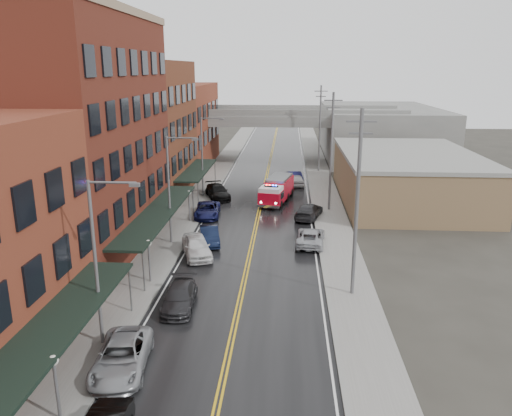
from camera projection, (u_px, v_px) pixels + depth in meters
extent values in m
cube|color=black|center=(257.00, 223.00, 47.34)|extent=(11.00, 160.00, 0.02)
cube|color=slate|center=(181.00, 221.00, 47.78)|extent=(3.00, 160.00, 0.15)
cube|color=slate|center=(334.00, 224.00, 46.86)|extent=(3.00, 160.00, 0.15)
cube|color=gray|center=(198.00, 222.00, 47.67)|extent=(0.30, 160.00, 0.15)
cube|color=gray|center=(316.00, 224.00, 46.96)|extent=(0.30, 160.00, 0.15)
cube|color=#581E17|center=(81.00, 138.00, 39.02)|extent=(9.00, 20.00, 18.00)
cube|color=#5B2C1B|center=(145.00, 130.00, 56.23)|extent=(9.00, 15.00, 15.00)
cube|color=brown|center=(179.00, 126.00, 73.45)|extent=(9.00, 20.00, 12.00)
cube|color=brown|center=(406.00, 178.00, 55.26)|extent=(14.00, 22.00, 5.00)
cube|color=slate|center=(379.00, 131.00, 83.54)|extent=(18.00, 30.00, 8.00)
cube|color=black|center=(49.00, 332.00, 22.03)|extent=(2.60, 16.00, 0.18)
cylinder|color=slate|center=(130.00, 290.00, 29.66)|extent=(0.10, 0.10, 3.00)
cube|color=black|center=(158.00, 212.00, 40.28)|extent=(2.60, 18.00, 0.18)
cylinder|color=slate|center=(143.00, 272.00, 32.35)|extent=(0.10, 0.10, 3.00)
cylinder|color=slate|center=(193.00, 203.00, 48.87)|extent=(0.10, 0.10, 3.00)
cube|color=black|center=(197.00, 170.00, 57.08)|extent=(2.60, 13.00, 0.18)
cylinder|color=slate|center=(198.00, 196.00, 51.56)|extent=(0.10, 0.10, 3.00)
cylinder|color=slate|center=(215.00, 172.00, 63.28)|extent=(0.10, 0.10, 3.00)
cylinder|color=#59595B|center=(57.00, 393.00, 20.47)|extent=(0.14, 0.14, 2.80)
sphere|color=silver|center=(53.00, 361.00, 20.06)|extent=(0.44, 0.44, 0.44)
cylinder|color=#59595B|center=(149.00, 264.00, 33.92)|extent=(0.14, 0.14, 2.80)
sphere|color=silver|center=(148.00, 243.00, 33.51)|extent=(0.44, 0.44, 0.44)
cylinder|color=#59595B|center=(189.00, 208.00, 47.36)|extent=(0.14, 0.14, 2.80)
sphere|color=silver|center=(189.00, 193.00, 46.96)|extent=(0.44, 0.44, 0.44)
cylinder|color=#59595B|center=(96.00, 266.00, 25.42)|extent=(0.18, 0.18, 9.00)
cylinder|color=#59595B|center=(112.00, 183.00, 24.15)|extent=(2.40, 0.12, 0.12)
cube|color=#59595B|center=(134.00, 185.00, 24.11)|extent=(0.50, 0.22, 0.18)
cylinder|color=#59595B|center=(169.00, 192.00, 40.79)|extent=(0.18, 0.18, 9.00)
cylinder|color=#59595B|center=(181.00, 138.00, 39.52)|extent=(2.40, 0.12, 0.12)
cube|color=#59595B|center=(195.00, 139.00, 39.47)|extent=(0.50, 0.22, 0.18)
cylinder|color=#59595B|center=(202.00, 158.00, 56.15)|extent=(0.18, 0.18, 9.00)
cylinder|color=#59595B|center=(212.00, 118.00, 54.89)|extent=(2.40, 0.12, 0.12)
cube|color=#59595B|center=(222.00, 119.00, 54.84)|extent=(0.50, 0.22, 0.18)
cylinder|color=#59595B|center=(357.00, 206.00, 30.85)|extent=(0.24, 0.24, 12.00)
cube|color=#59595B|center=(362.00, 122.00, 29.44)|extent=(1.80, 0.12, 0.12)
cube|color=#59595B|center=(361.00, 133.00, 29.63)|extent=(1.40, 0.12, 0.12)
cylinder|color=#59595B|center=(331.00, 153.00, 50.06)|extent=(0.24, 0.24, 12.00)
cube|color=#59595B|center=(333.00, 100.00, 48.65)|extent=(1.80, 0.12, 0.12)
cube|color=#59595B|center=(333.00, 108.00, 48.84)|extent=(1.40, 0.12, 0.12)
cylinder|color=#59595B|center=(320.00, 129.00, 69.27)|extent=(0.24, 0.24, 12.00)
cube|color=#59595B|center=(321.00, 91.00, 67.86)|extent=(1.80, 0.12, 0.12)
cube|color=#59595B|center=(321.00, 96.00, 68.05)|extent=(1.40, 0.12, 0.12)
cube|color=slate|center=(270.00, 119.00, 76.25)|extent=(40.00, 10.00, 1.50)
cube|color=slate|center=(200.00, 143.00, 77.96)|extent=(1.60, 8.00, 6.00)
cube|color=slate|center=(341.00, 144.00, 76.57)|extent=(1.60, 8.00, 6.00)
cube|color=#B6081C|center=(279.00, 187.00, 55.57)|extent=(3.31, 5.42, 1.93)
cube|color=#B6081C|center=(271.00, 197.00, 52.33)|extent=(2.75, 2.82, 1.38)
cube|color=silver|center=(271.00, 189.00, 52.08)|extent=(2.60, 2.61, 0.46)
cube|color=black|center=(272.00, 194.00, 52.43)|extent=(2.57, 1.93, 0.73)
cube|color=slate|center=(279.00, 178.00, 55.27)|extent=(3.01, 5.01, 0.28)
cube|color=black|center=(271.00, 186.00, 52.00)|extent=(1.49, 0.56, 0.13)
sphere|color=#FF0C0C|center=(267.00, 185.00, 52.11)|extent=(0.18, 0.18, 0.18)
sphere|color=#1933FF|center=(276.00, 186.00, 51.85)|extent=(0.18, 0.18, 0.18)
cylinder|color=black|center=(262.00, 203.00, 52.70)|extent=(0.96, 0.51, 0.92)
cylinder|color=black|center=(280.00, 205.00, 52.16)|extent=(0.96, 0.51, 0.92)
cylinder|color=black|center=(269.00, 196.00, 55.67)|extent=(0.96, 0.51, 0.92)
cylinder|color=black|center=(287.00, 197.00, 55.14)|extent=(0.96, 0.51, 0.92)
cylinder|color=black|center=(274.00, 191.00, 57.79)|extent=(0.96, 0.51, 0.92)
cylinder|color=black|center=(291.00, 192.00, 57.26)|extent=(0.96, 0.51, 0.92)
imported|color=gray|center=(122.00, 357.00, 24.21)|extent=(3.01, 5.51, 1.46)
imported|color=#272729|center=(179.00, 297.00, 30.63)|extent=(2.15, 4.75, 1.35)
imported|color=silver|center=(197.00, 246.00, 38.92)|extent=(3.44, 5.27, 1.67)
imported|color=black|center=(209.00, 235.00, 41.81)|extent=(2.44, 4.54, 1.42)
imported|color=#111443|center=(207.00, 210.00, 49.29)|extent=(2.71, 5.23, 1.41)
imported|color=black|center=(218.00, 192.00, 56.28)|extent=(3.82, 5.74, 1.54)
imported|color=#A2A4AA|center=(310.00, 237.00, 41.53)|extent=(2.71, 5.07, 1.36)
imported|color=#28282A|center=(309.00, 211.00, 48.91)|extent=(3.28, 5.42, 1.47)
imported|color=#BCBCBC|center=(296.00, 180.00, 62.45)|extent=(2.22, 4.41, 1.44)
imported|color=black|center=(293.00, 177.00, 64.00)|extent=(2.53, 4.97, 1.56)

